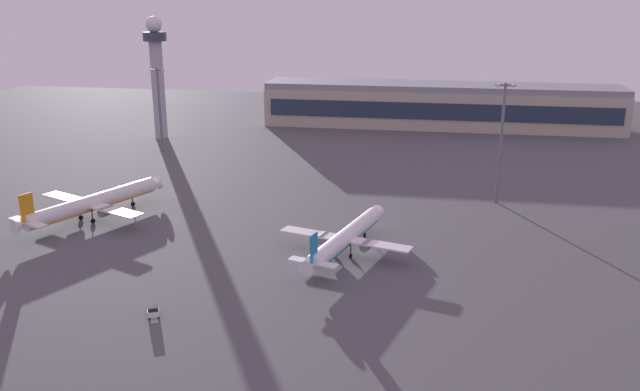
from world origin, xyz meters
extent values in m
plane|color=#4C4C51|center=(0.00, 0.00, 0.00)|extent=(416.00, 416.00, 0.00)
cube|color=#B2AD99|center=(15.24, 133.14, 7.00)|extent=(133.58, 22.00, 14.00)
cube|color=#263347|center=(15.24, 121.94, 7.70)|extent=(128.24, 0.40, 6.16)
cube|color=gray|center=(15.24, 133.14, 15.20)|extent=(133.58, 19.80, 2.40)
cylinder|color=#A8A8B2|center=(-82.82, 95.82, 16.94)|extent=(4.40, 4.40, 33.88)
cylinder|color=#2D3847|center=(-82.82, 95.82, 35.38)|extent=(8.00, 8.00, 3.00)
sphere|color=silver|center=(-82.82, 95.82, 39.40)|extent=(5.60, 5.60, 5.60)
cylinder|color=white|center=(-3.61, -1.34, 3.55)|extent=(11.79, 30.89, 3.29)
cone|color=white|center=(0.99, 14.65, 3.55)|extent=(3.58, 2.86, 3.13)
cone|color=white|center=(-8.26, -17.49, 3.55)|extent=(3.52, 3.15, 2.96)
cube|color=white|center=(-3.85, -2.17, 3.38)|extent=(27.60, 11.00, 0.30)
cube|color=white|center=(-7.80, -15.91, 3.73)|extent=(9.73, 4.63, 0.30)
cube|color=#1984B2|center=(-7.73, -15.66, 6.37)|extent=(1.02, 2.74, 5.63)
cylinder|color=slate|center=(-8.43, -0.85, 2.77)|extent=(2.69, 3.52, 1.91)
cylinder|color=slate|center=(0.73, -3.49, 2.77)|extent=(2.69, 3.52, 1.91)
cube|color=#1984B2|center=(-3.61, -1.34, 2.65)|extent=(10.78, 28.40, 0.31)
cylinder|color=#333338|center=(-0.85, 8.25, 2.01)|extent=(0.24, 0.24, 3.08)
cylinder|color=black|center=(-0.85, 8.25, 0.48)|extent=(0.60, 1.01, 0.95)
cylinder|color=#333338|center=(-6.04, -2.89, 2.01)|extent=(0.24, 0.24, 3.08)
cylinder|color=black|center=(-6.04, -2.89, 0.48)|extent=(0.60, 1.01, 0.95)
cylinder|color=#333338|center=(-2.38, -3.95, 2.01)|extent=(0.24, 0.24, 3.08)
cylinder|color=black|center=(-2.38, -3.95, 0.48)|extent=(0.60, 1.01, 0.95)
cylinder|color=silver|center=(-64.02, 10.00, 4.00)|extent=(17.75, 33.60, 3.71)
cone|color=silver|center=(-56.36, 27.11, 4.00)|extent=(4.17, 3.58, 3.52)
cone|color=silver|center=(-71.76, -7.29, 4.00)|extent=(4.16, 3.86, 3.34)
cube|color=silver|center=(-64.42, 9.10, 3.81)|extent=(30.11, 16.33, 0.34)
cube|color=silver|center=(-71.00, -5.60, 4.20)|extent=(10.76, 6.53, 0.34)
cube|color=orange|center=(-70.88, -5.33, 7.18)|extent=(1.54, 2.97, 6.35)
cylinder|color=slate|center=(-69.32, 11.30, 3.12)|extent=(3.40, 4.09, 2.15)
cylinder|color=slate|center=(-59.52, 6.91, 3.12)|extent=(3.40, 4.09, 2.15)
cube|color=orange|center=(-64.02, 10.00, 2.98)|extent=(16.26, 30.88, 0.35)
cylinder|color=#333338|center=(-59.42, 20.26, 2.27)|extent=(0.27, 0.27, 3.47)
cylinder|color=black|center=(-59.42, 20.26, 0.54)|extent=(0.80, 1.14, 1.07)
cylinder|color=#333338|center=(-66.98, 8.65, 2.27)|extent=(0.27, 0.27, 3.47)
cylinder|color=black|center=(-66.98, 8.65, 0.54)|extent=(0.80, 1.14, 1.07)
cylinder|color=#333338|center=(-63.06, 6.89, 2.27)|extent=(0.27, 0.27, 3.47)
cylinder|color=black|center=(-63.06, 6.89, 0.54)|extent=(0.80, 1.14, 1.07)
cube|color=white|center=(-31.01, -34.38, 0.90)|extent=(2.31, 2.22, 0.90)
cube|color=#1E232D|center=(-31.01, -34.38, 1.70)|extent=(2.10, 1.98, 0.70)
cylinder|color=black|center=(-30.24, -34.26, 0.45)|extent=(0.66, 0.94, 0.90)
cylinder|color=black|center=(-31.59, -34.90, 0.45)|extent=(0.66, 0.94, 0.90)
cylinder|color=black|center=(-31.12, -32.41, 0.45)|extent=(0.66, 0.94, 0.90)
cylinder|color=black|center=(-32.47, -33.05, 0.45)|extent=(0.66, 0.94, 0.90)
cylinder|color=slate|center=(-74.65, 76.56, 13.47)|extent=(0.70, 0.70, 26.94)
cube|color=slate|center=(-74.65, 76.56, 26.34)|extent=(4.80, 0.40, 0.40)
sphere|color=#F9EAB2|center=(-76.45, 76.56, 26.34)|extent=(0.90, 0.90, 0.90)
sphere|color=#F9EAB2|center=(-72.85, 76.56, 26.34)|extent=(0.90, 0.90, 0.90)
cylinder|color=slate|center=(29.14, 38.21, 14.94)|extent=(0.70, 0.70, 29.89)
cube|color=slate|center=(29.14, 38.21, 29.29)|extent=(4.80, 0.40, 0.40)
sphere|color=#F9EAB2|center=(27.34, 38.21, 29.29)|extent=(0.90, 0.90, 0.90)
sphere|color=#F9EAB2|center=(30.94, 38.21, 29.29)|extent=(0.90, 0.90, 0.90)
camera|label=1|loc=(12.25, -127.51, 51.80)|focal=37.81mm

